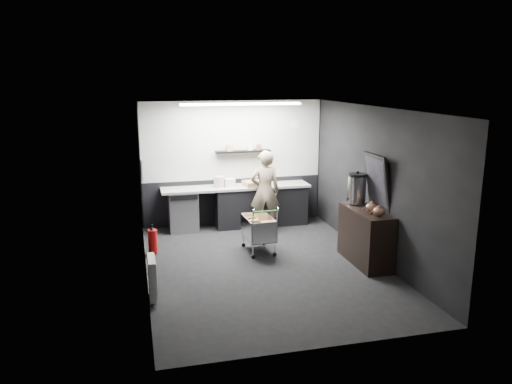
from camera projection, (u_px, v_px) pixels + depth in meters
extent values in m
plane|color=black|center=(265.00, 266.00, 8.63)|extent=(5.50, 5.50, 0.00)
plane|color=white|center=(266.00, 108.00, 8.02)|extent=(5.50, 5.50, 0.00)
plane|color=black|center=(233.00, 163.00, 10.92)|extent=(5.50, 0.00, 5.50)
plane|color=black|center=(327.00, 242.00, 5.72)|extent=(5.50, 0.00, 5.50)
plane|color=black|center=(143.00, 197.00, 7.86)|extent=(0.00, 5.50, 5.50)
plane|color=black|center=(375.00, 184.00, 8.79)|extent=(0.00, 5.50, 5.50)
cube|color=silver|center=(233.00, 140.00, 10.79)|extent=(3.95, 0.02, 1.70)
cube|color=black|center=(234.00, 201.00, 11.10)|extent=(3.95, 0.02, 1.00)
cube|color=black|center=(243.00, 151.00, 10.79)|extent=(1.20, 0.22, 0.04)
cylinder|color=white|center=(295.00, 125.00, 11.04)|extent=(0.20, 0.03, 0.20)
cube|color=silver|center=(142.00, 170.00, 9.04)|extent=(0.02, 0.30, 0.40)
cube|color=red|center=(142.00, 166.00, 9.03)|extent=(0.02, 0.22, 0.10)
cube|color=white|center=(152.00, 278.00, 7.25)|extent=(0.10, 0.50, 0.60)
cube|color=white|center=(241.00, 104.00, 9.77)|extent=(2.40, 0.20, 0.04)
cube|color=black|center=(261.00, 206.00, 10.95)|extent=(2.00, 0.56, 0.85)
cube|color=#A1A19D|center=(236.00, 187.00, 10.72)|extent=(3.20, 0.60, 0.05)
cube|color=#9EA0A5|center=(183.00, 211.00, 10.55)|extent=(0.60, 0.58, 0.85)
cube|color=black|center=(184.00, 198.00, 10.19)|extent=(0.56, 0.02, 0.10)
imported|color=#BCB295|center=(265.00, 191.00, 10.42)|extent=(0.67, 0.48, 1.72)
cube|color=silver|center=(259.00, 237.00, 9.29)|extent=(0.52, 0.77, 0.02)
cube|color=silver|center=(246.00, 229.00, 9.19)|extent=(0.05, 0.75, 0.40)
cube|color=silver|center=(271.00, 227.00, 9.30)|extent=(0.05, 0.75, 0.40)
cube|color=silver|center=(264.00, 234.00, 8.90)|extent=(0.49, 0.04, 0.40)
cube|color=silver|center=(254.00, 222.00, 9.59)|extent=(0.49, 0.04, 0.40)
cylinder|color=silver|center=(252.00, 251.00, 8.95)|extent=(0.02, 0.02, 0.27)
cylinder|color=silver|center=(274.00, 249.00, 9.04)|extent=(0.02, 0.02, 0.27)
cylinder|color=silver|center=(244.00, 239.00, 9.59)|extent=(0.02, 0.02, 0.27)
cylinder|color=silver|center=(265.00, 237.00, 9.68)|extent=(0.02, 0.02, 0.27)
cylinder|color=green|center=(265.00, 212.00, 8.74)|extent=(0.49, 0.05, 0.03)
cube|color=olive|center=(252.00, 227.00, 9.30)|extent=(0.22, 0.27, 0.34)
cube|color=olive|center=(267.00, 230.00, 9.18)|extent=(0.21, 0.26, 0.30)
cylinder|color=black|center=(252.00, 257.00, 8.97)|extent=(0.07, 0.03, 0.07)
cylinder|color=black|center=(244.00, 245.00, 9.61)|extent=(0.07, 0.03, 0.07)
cylinder|color=black|center=(274.00, 255.00, 9.07)|extent=(0.07, 0.03, 0.07)
cylinder|color=black|center=(264.00, 243.00, 9.71)|extent=(0.07, 0.03, 0.07)
cube|color=black|center=(365.00, 237.00, 8.68)|extent=(0.48, 1.28, 0.96)
cylinder|color=silver|center=(357.00, 189.00, 8.91)|extent=(0.32, 0.32, 0.49)
cylinder|color=black|center=(357.00, 175.00, 8.85)|extent=(0.32, 0.32, 0.04)
sphere|color=black|center=(358.00, 172.00, 8.84)|extent=(0.05, 0.05, 0.05)
ellipsoid|color=brown|center=(371.00, 207.00, 8.40)|extent=(0.19, 0.19, 0.15)
ellipsoid|color=brown|center=(379.00, 211.00, 8.15)|extent=(0.19, 0.19, 0.15)
cube|color=black|center=(377.00, 181.00, 8.56)|extent=(0.22, 0.75, 0.96)
cube|color=black|center=(376.00, 181.00, 8.55)|extent=(0.15, 0.64, 0.82)
cylinder|color=#BD0D0C|center=(153.00, 241.00, 9.14)|extent=(0.17, 0.17, 0.44)
cone|color=black|center=(152.00, 228.00, 9.09)|extent=(0.11, 0.11, 0.07)
cylinder|color=black|center=(152.00, 226.00, 9.08)|extent=(0.03, 0.03, 0.07)
cube|color=#A27C56|center=(256.00, 183.00, 10.75)|extent=(0.57, 0.46, 0.10)
cylinder|color=beige|center=(219.00, 182.00, 10.60)|extent=(0.23, 0.23, 0.23)
cube|color=white|center=(230.00, 183.00, 10.61)|extent=(0.22, 0.18, 0.18)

